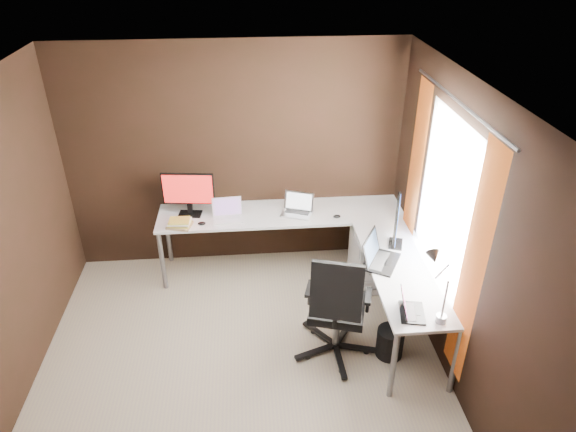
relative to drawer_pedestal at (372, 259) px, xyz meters
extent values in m
cube|color=#A08E7C|center=(-1.43, -1.15, -0.30)|extent=(3.60, 3.60, 0.00)
cube|color=white|center=(-1.43, -1.15, 2.20)|extent=(3.60, 3.60, 0.00)
cube|color=black|center=(-1.43, 0.65, 0.95)|extent=(3.60, 0.00, 2.50)
cube|color=black|center=(0.37, -1.15, 0.95)|extent=(0.00, 3.60, 2.50)
cube|color=white|center=(0.36, -0.80, 1.15)|extent=(0.00, 1.00, 1.30)
cube|color=orange|center=(0.32, -1.53, 0.95)|extent=(0.01, 0.35, 2.00)
cube|color=orange|center=(0.32, -0.08, 0.95)|extent=(0.01, 0.35, 2.00)
cylinder|color=slate|center=(0.32, -0.80, 1.98)|extent=(0.02, 1.90, 0.02)
cube|color=white|center=(-0.96, 0.35, 0.41)|extent=(2.65, 0.60, 0.03)
cube|color=white|center=(0.07, -0.78, 0.41)|extent=(0.60, 1.65, 0.03)
cylinder|color=slate|center=(-2.24, 0.09, 0.05)|extent=(0.05, 0.05, 0.70)
cylinder|color=slate|center=(-2.24, 0.61, 0.05)|extent=(0.05, 0.05, 0.70)
cylinder|color=slate|center=(-0.19, -1.56, 0.05)|extent=(0.05, 0.05, 0.70)
cylinder|color=slate|center=(0.33, -1.56, 0.05)|extent=(0.05, 0.05, 0.70)
cylinder|color=slate|center=(0.33, 0.61, 0.05)|extent=(0.05, 0.05, 0.70)
cube|color=white|center=(0.00, 0.00, 0.00)|extent=(0.42, 0.50, 0.60)
cube|color=black|center=(-1.93, 0.39, 0.44)|extent=(0.26, 0.18, 0.01)
cube|color=black|center=(-1.93, 0.41, 0.50)|extent=(0.06, 0.04, 0.11)
cube|color=black|center=(-1.93, 0.41, 0.73)|extent=(0.55, 0.09, 0.35)
cube|color=red|center=(-1.93, 0.39, 0.73)|extent=(0.52, 0.07, 0.32)
cube|color=black|center=(0.11, -0.38, 0.44)|extent=(0.19, 0.23, 0.01)
cube|color=black|center=(0.09, -0.37, 0.49)|extent=(0.04, 0.05, 0.09)
cube|color=black|center=(0.09, -0.37, 0.70)|extent=(0.20, 0.52, 0.33)
cube|color=#2646AB|center=(0.10, -0.38, 0.70)|extent=(0.17, 0.48, 0.30)
cube|color=white|center=(-1.53, 0.25, 0.44)|extent=(0.32, 0.24, 0.02)
cube|color=white|center=(-1.53, 0.33, 0.54)|extent=(0.31, 0.08, 0.19)
cube|color=#734F8A|center=(-1.53, 0.33, 0.54)|extent=(0.28, 0.07, 0.17)
cube|color=silver|center=(-0.79, 0.30, 0.44)|extent=(0.38, 0.32, 0.02)
cube|color=silver|center=(-0.76, 0.38, 0.54)|extent=(0.32, 0.17, 0.20)
cube|color=white|center=(-0.76, 0.37, 0.54)|extent=(0.28, 0.15, 0.17)
cube|color=black|center=(-0.10, -0.67, 0.44)|extent=(0.44, 0.48, 0.02)
cube|color=black|center=(-0.20, -0.61, 0.57)|extent=(0.26, 0.38, 0.25)
cube|color=#192332|center=(-0.19, -0.62, 0.57)|extent=(0.22, 0.33, 0.21)
cube|color=black|center=(-0.03, -1.38, 0.44)|extent=(0.24, 0.31, 0.02)
cube|color=black|center=(-0.10, -1.37, 0.53)|extent=(0.10, 0.28, 0.17)
cube|color=#D45B97|center=(-0.10, -1.37, 0.53)|extent=(0.09, 0.25, 0.15)
cube|color=#A68559|center=(-2.02, 0.15, 0.44)|extent=(0.28, 0.24, 0.02)
cube|color=gold|center=(-2.02, 0.15, 0.46)|extent=(0.25, 0.21, 0.02)
cube|color=white|center=(-2.02, 0.15, 0.48)|extent=(0.25, 0.20, 0.02)
cube|color=gold|center=(-2.02, 0.15, 0.50)|extent=(0.22, 0.17, 0.01)
ellipsoid|color=black|center=(-1.80, 0.16, 0.45)|extent=(0.09, 0.06, 0.03)
ellipsoid|color=black|center=(-0.37, 0.18, 0.45)|extent=(0.10, 0.08, 0.03)
cylinder|color=slate|center=(0.17, -1.50, 0.46)|extent=(0.09, 0.09, 0.06)
cylinder|color=slate|center=(0.17, -1.50, 0.66)|extent=(0.02, 0.02, 0.34)
cylinder|color=slate|center=(0.12, -1.47, 0.90)|extent=(0.02, 0.18, 0.25)
cone|color=slate|center=(0.07, -1.40, 0.98)|extent=(0.11, 0.14, 0.14)
cylinder|color=slate|center=(-0.55, -0.98, -0.04)|extent=(0.06, 0.06, 0.39)
cube|color=black|center=(-0.55, -0.98, 0.19)|extent=(0.59, 0.59, 0.08)
cube|color=black|center=(-0.62, -1.20, 0.55)|extent=(0.45, 0.24, 0.52)
cylinder|color=black|center=(-0.08, -1.10, -0.16)|extent=(0.26, 0.26, 0.29)
camera|label=1|loc=(-1.30, -4.46, 3.18)|focal=32.00mm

